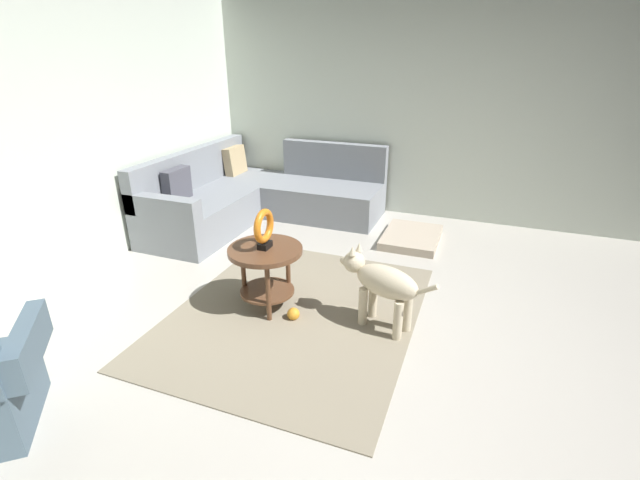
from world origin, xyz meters
TOP-DOWN VIEW (x-y plane):
  - ground_plane at (0.00, 0.00)m, footprint 6.00×6.00m
  - wall_back at (0.00, 2.94)m, footprint 6.00×0.12m
  - wall_right at (2.94, 0.00)m, footprint 0.12×6.00m
  - area_rug at (0.15, 0.70)m, footprint 2.30×1.90m
  - sectional_couch at (1.99, 2.02)m, footprint 2.20×2.25m
  - side_table at (0.17, 0.96)m, footprint 0.60×0.60m
  - torus_sculpture at (0.17, 0.96)m, footprint 0.28×0.08m
  - dog_bed_mat at (1.98, 0.08)m, footprint 0.80×0.60m
  - dog at (0.22, 0.02)m, footprint 0.38×0.82m
  - dog_toy_ball at (0.06, 0.68)m, footprint 0.10×0.10m

SIDE VIEW (x-z plane):
  - ground_plane at x=0.00m, z-range -0.10..0.00m
  - area_rug at x=0.15m, z-range 0.00..0.01m
  - dog_bed_mat at x=1.98m, z-range 0.00..0.09m
  - dog_toy_ball at x=0.06m, z-range 0.00..0.10m
  - sectional_couch at x=1.99m, z-range -0.15..0.73m
  - dog at x=0.22m, z-range 0.06..0.69m
  - side_table at x=0.17m, z-range 0.15..0.69m
  - torus_sculpture at x=0.17m, z-range 0.55..0.87m
  - wall_back at x=0.00m, z-range 0.00..2.70m
  - wall_right at x=2.94m, z-range 0.00..2.70m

